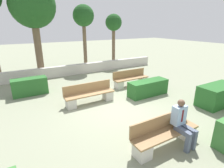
{
  "coord_description": "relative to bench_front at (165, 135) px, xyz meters",
  "views": [
    {
      "loc": [
        -3.4,
        -5.32,
        3.18
      ],
      "look_at": [
        -0.04,
        0.5,
        0.9
      ],
      "focal_mm": 28.0,
      "sensor_mm": 36.0,
      "label": 1
    }
  ],
  "objects": [
    {
      "name": "tree_center_left",
      "position": [
        -1.72,
        9.21,
        3.86
      ],
      "size": [
        2.65,
        2.65,
        5.61
      ],
      "color": "brown",
      "rests_on": "ground_plane"
    },
    {
      "name": "bench_right_side",
      "position": [
        2.18,
        4.6,
        -0.0
      ],
      "size": [
        2.06,
        0.49,
        0.84
      ],
      "rotation": [
        0.0,
        0.0,
        -0.02
      ],
      "color": "#937047",
      "rests_on": "ground_plane"
    },
    {
      "name": "tree_center_right",
      "position": [
        1.53,
        9.52,
        3.33
      ],
      "size": [
        1.48,
        1.48,
        4.54
      ],
      "color": "brown",
      "rests_on": "ground_plane"
    },
    {
      "name": "hedge_block_mid_right",
      "position": [
        3.89,
        0.83,
        0.09
      ],
      "size": [
        1.83,
        0.85,
        0.85
      ],
      "color": "#286028",
      "rests_on": "ground_plane"
    },
    {
      "name": "ground_plane",
      "position": [
        0.13,
        2.54,
        -0.33
      ],
      "size": [
        60.0,
        60.0,
        0.0
      ],
      "primitive_type": "plane",
      "color": "gray"
    },
    {
      "name": "person_seated_man",
      "position": [
        0.44,
        -0.15,
        0.38
      ],
      "size": [
        0.38,
        0.63,
        1.31
      ],
      "color": "#515B70",
      "rests_on": "ground_plane"
    },
    {
      "name": "perimeter_wall",
      "position": [
        0.13,
        8.38,
        -0.0
      ],
      "size": [
        12.87,
        0.3,
        0.66
      ],
      "color": "beige",
      "rests_on": "ground_plane"
    },
    {
      "name": "hedge_block_mid_left",
      "position": [
        -2.74,
        5.94,
        0.07
      ],
      "size": [
        1.56,
        0.6,
        0.81
      ],
      "color": "#286028",
      "rests_on": "ground_plane"
    },
    {
      "name": "bench_front",
      "position": [
        0.0,
        0.0,
        0.0
      ],
      "size": [
        2.1,
        0.49,
        0.84
      ],
      "color": "#937047",
      "rests_on": "ground_plane"
    },
    {
      "name": "tree_rightmost",
      "position": [
        4.07,
        9.67,
        2.87
      ],
      "size": [
        1.28,
        1.28,
        4.0
      ],
      "color": "brown",
      "rests_on": "ground_plane"
    },
    {
      "name": "bench_left_side",
      "position": [
        -0.66,
        3.63,
        0.0
      ],
      "size": [
        2.15,
        0.48,
        0.84
      ],
      "rotation": [
        0.0,
        0.0,
        -0.12
      ],
      "color": "#937047",
      "rests_on": "ground_plane"
    },
    {
      "name": "hedge_block_near_right",
      "position": [
        2.08,
        3.08,
        0.02
      ],
      "size": [
        1.97,
        0.65,
        0.71
      ],
      "color": "#286028",
      "rests_on": "ground_plane"
    }
  ]
}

